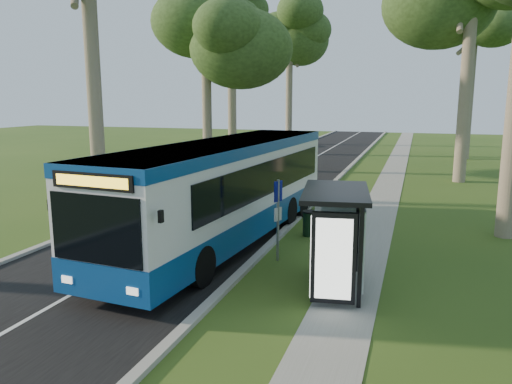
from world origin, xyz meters
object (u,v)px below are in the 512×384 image
Objects in this scene: bus at (226,191)px; car_white at (267,144)px; bus_shelter at (338,224)px; litter_bin at (310,223)px; bus_stop_sign at (278,211)px; car_silver at (277,139)px.

bus is 28.45m from car_white.
bus is at bearing 133.37° from bus_shelter.
litter_bin is 0.20× the size of car_white.
car_white is (-9.42, 25.95, 0.29)m from litter_bin.
bus_stop_sign is 30.33m from car_white.
bus_stop_sign is 2.89m from bus_shelter.
car_white is (-11.16, 30.92, -1.04)m from bus_shelter.
bus is 5.26× the size of bus_stop_sign.
litter_bin is 0.20× the size of car_silver.
litter_bin is at bearing 37.96° from bus.
bus_shelter is (2.07, -2.00, 0.25)m from bus_stop_sign.
bus_stop_sign is 2.74× the size of litter_bin.
bus_shelter is 5.44m from litter_bin.
bus is at bearing -90.37° from car_silver.
bus_stop_sign is 0.54× the size of car_silver.
bus_stop_sign is at bearing -27.05° from bus.
bus_shelter is 32.89m from car_white.
bus_stop_sign is 3.19m from litter_bin.
bus_stop_sign reaches higher than litter_bin.
car_silver is at bearing 114.71° from car_white.
bus_stop_sign is 0.78× the size of bus_shelter.
car_silver is at bearing 107.73° from litter_bin.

